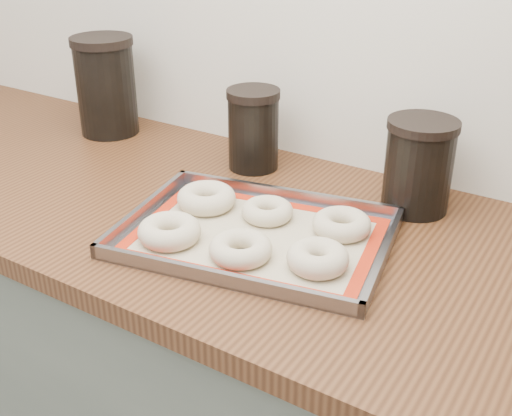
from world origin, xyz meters
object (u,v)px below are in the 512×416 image
Objects in this scene: bagel_front_mid at (241,249)px; bagel_back_left at (206,198)px; canister_mid at (253,129)px; baking_tray at (256,235)px; canister_left at (106,86)px; bagel_front_left at (169,231)px; bagel_back_right at (342,224)px; bagel_front_right at (318,258)px; bagel_back_mid at (267,211)px; canister_right at (419,165)px.

bagel_back_left is (-0.16, 0.12, 0.00)m from bagel_front_mid.
baking_tray is at bearing -56.69° from canister_mid.
canister_left is (-0.61, 0.34, 0.10)m from bagel_front_mid.
bagel_back_left is at bearing -25.34° from canister_left.
bagel_front_mid is (0.14, 0.02, -0.00)m from bagel_front_left.
canister_mid is (0.42, 0.01, -0.03)m from canister_left.
baking_tray is 0.15m from bagel_back_right.
bagel_back_right is at bearing 98.13° from bagel_front_right.
bagel_back_mid is at bearing 103.77° from bagel_front_mid.
bagel_back_right is (-0.02, 0.13, -0.00)m from bagel_front_right.
bagel_front_mid is 0.20m from bagel_back_right.
canister_left is (-0.58, 0.19, 0.10)m from bagel_back_mid.
canister_mid reaches higher than bagel_back_right.
canister_left reaches higher than bagel_back_left.
baking_tray is 0.34m from canister_right.
bagel_back_mid is 0.91× the size of bagel_back_right.
bagel_front_left is 0.14m from bagel_front_mid.
bagel_front_right is 0.57× the size of canister_right.
bagel_back_right is (0.14, 0.02, 0.00)m from bagel_back_mid.
bagel_front_left is 0.62× the size of canister_right.
canister_left reaches higher than bagel_front_right.
bagel_front_mid is at bearing -76.23° from bagel_back_mid.
bagel_back_left is at bearing 142.66° from bagel_front_mid.
bagel_front_mid is 1.01× the size of bagel_back_right.
bagel_front_mid is (0.02, -0.08, 0.02)m from baking_tray.
baking_tray is at bearing 103.09° from bagel_front_mid.
baking_tray is 5.44× the size of bagel_back_mid.
bagel_back_right is at bearing 9.87° from bagel_back_mid.
canister_left is (-0.48, 0.35, 0.10)m from bagel_front_left.
baking_tray is 4.60× the size of bagel_back_left.
bagel_back_right is 0.59× the size of canister_mid.
bagel_back_right is at bearing -112.78° from canister_right.
bagel_back_left is 0.51m from canister_left.
bagel_back_mid is (-0.16, 0.10, -0.00)m from bagel_front_right.
bagel_front_right and bagel_back_left have the same top height.
canister_right is (0.05, 0.30, 0.07)m from bagel_front_right.
bagel_front_mid is at bearing -76.91° from baking_tray.
bagel_back_left is 1.18× the size of bagel_back_mid.
canister_right is (0.33, 0.22, 0.07)m from bagel_back_left.
bagel_back_left is 1.08× the size of bagel_back_right.
bagel_front_left and bagel_front_right have the same top height.
canister_left is at bearing 151.28° from bagel_front_mid.
bagel_front_right is 0.44m from canister_mid.
canister_mid is (-0.17, 0.27, 0.08)m from baking_tray.
bagel_back_mid is (0.10, 0.16, -0.00)m from bagel_front_left.
bagel_back_left reaches higher than baking_tray.
canister_mid reaches higher than bagel_back_mid.
bagel_front_mid is at bearing -60.61° from canister_mid.
bagel_front_mid is 0.70m from canister_left.
bagel_front_mid is at bearing -117.57° from canister_right.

